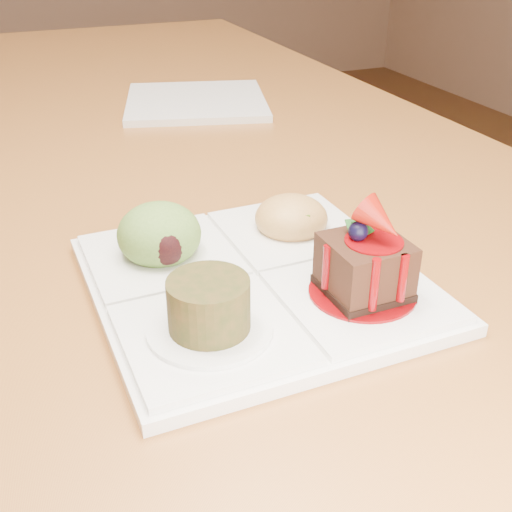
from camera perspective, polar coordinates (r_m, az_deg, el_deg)
name	(u,v)px	position (r m, az deg, el deg)	size (l,w,h in m)	color
ground	(156,443)	(1.52, -8.88, -16.08)	(6.00, 6.00, 0.00)	#503417
dining_table	(126,155)	(1.15, -11.46, 8.83)	(1.00, 1.80, 0.75)	#9B6728
sampler_plate	(252,266)	(0.59, -0.37, -0.88)	(0.30, 0.30, 0.11)	white
second_plate	(196,102)	(1.18, -5.34, 13.50)	(0.24, 0.24, 0.01)	white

